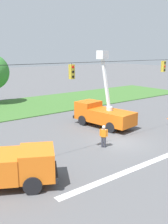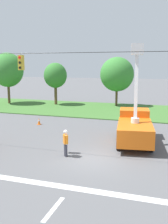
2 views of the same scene
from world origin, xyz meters
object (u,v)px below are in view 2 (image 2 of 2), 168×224
Objects in this scene: tree_far_west at (8,70)px; tree_centre at (117,74)px; traffic_cone_mid_left at (39,121)px; road_worker at (66,141)px; utility_truck_bucket_lift at (135,125)px; tree_west at (55,76)px.

tree_far_west is 1.10× the size of tree_centre.
tree_centre is at bearing 70.46° from traffic_cone_mid_left.
road_worker is 2.47× the size of traffic_cone_mid_left.
tree_far_west reaches higher than tree_centre.
utility_truck_bucket_lift is at bearing -74.67° from tree_centre.
traffic_cone_mid_left is (3.71, -12.46, -3.98)m from tree_west.
tree_centre is 9.75× the size of traffic_cone_mid_left.
tree_far_west is 16.23m from tree_centre.
tree_far_west is 1.24× the size of tree_west.
utility_truck_bucket_lift is 10.35× the size of traffic_cone_mid_left.
tree_west is at bearing 115.63° from road_worker.
utility_truck_bucket_lift is at bearing -18.40° from traffic_cone_mid_left.
traffic_cone_mid_left is at bearing 161.60° from utility_truck_bucket_lift.
tree_far_west is 4.33× the size of road_worker.
tree_west is 0.89× the size of tree_centre.
utility_truck_bucket_lift reaches higher than traffic_cone_mid_left.
tree_centre is 18.39m from utility_truck_bucket_lift.
road_worker reaches higher than traffic_cone_mid_left.
utility_truck_bucket_lift is at bearing -34.96° from tree_far_west.
tree_centre is (15.95, 2.97, -0.57)m from tree_far_west.
tree_west is at bearing 106.60° from traffic_cone_mid_left.
traffic_cone_mid_left is (10.91, -11.23, -4.76)m from tree_far_west.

